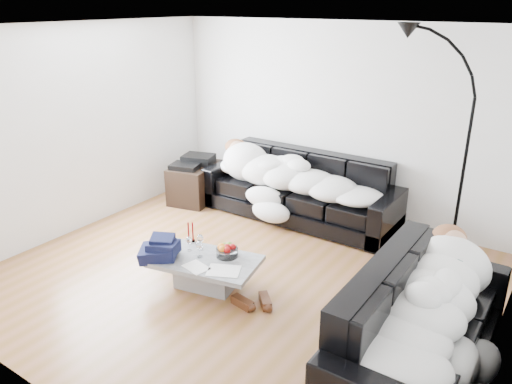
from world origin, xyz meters
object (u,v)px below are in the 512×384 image
Objects in this scene: wine_glass_b at (189,244)px; shoes at (253,301)px; floor_lamp at (465,163)px; sleeper_right at (426,300)px; wine_glass_a at (200,242)px; coffee_table at (206,273)px; wine_glass_c at (200,249)px; sofa_right at (423,322)px; stereo at (194,161)px; sleeper_back at (298,174)px; av_cabinet at (195,183)px; sofa_back at (299,187)px; candle_left at (189,233)px; fruit_bowl at (227,250)px; candle_right at (193,232)px.

wine_glass_b reaches higher than shoes.
shoes is 2.79m from floor_lamp.
sleeper_right reaches higher than wine_glass_a.
wine_glass_c is at bearing 176.45° from coffee_table.
sofa_right is 4.92× the size of stereo.
sleeper_back reaches higher than sleeper_right.
av_cabinet is at bearing 160.91° from floor_lamp.
wine_glass_b is at bearing -63.15° from av_cabinet.
wine_glass_b reaches higher than coffee_table.
sleeper_back is 14.55× the size of wine_glass_b.
shoes is (0.70, -2.08, -0.60)m from sleeper_back.
sleeper_right is 1.70× the size of coffee_table.
wine_glass_c is at bearing -89.81° from sofa_back.
candle_left reaches higher than wine_glass_c.
fruit_bowl is 0.62m from shoes.
av_cabinet is 0.34m from stereo.
wine_glass_c is at bearing -30.48° from candle_left.
sofa_back is 6.43× the size of shoes.
fruit_bowl is 2.79m from floor_lamp.
coffee_table is 2.49× the size of stereo.
coffee_table is at bearing -63.41° from stereo.
fruit_bowl is 0.97× the size of candle_left.
candle_right is (-2.60, 0.23, -0.01)m from sofa_right.
wine_glass_b is 0.69× the size of candle_right.
wine_glass_a is at bearing -92.84° from sofa_back.
candle_right is 0.28× the size of av_cabinet.
wine_glass_c reaches higher than wine_glass_a.
floor_lamp reaches higher than candle_right.
sofa_right is at bearing 0.00° from sleeper_right.
coffee_table is at bearing -156.87° from floor_lamp.
wine_glass_c is 0.78× the size of candle_right.
sofa_back is 3.14m from sleeper_right.
coffee_table is 1.36× the size of av_cabinet.
sleeper_right is 8.18× the size of candle_right.
candle_left is at bearing 86.11° from sofa_right.
sofa_back is at bearing 81.02° from candle_left.
wine_glass_c is at bearing -38.34° from candle_right.
stereo is (-1.61, -0.26, -0.03)m from sleeper_back.
sofa_back is at bearing 81.38° from candle_right.
wine_glass_a is 0.97× the size of wine_glass_c.
coffee_table is at bearing -36.69° from wine_glass_a.
sleeper_right is at bearing -3.89° from candle_left.
sleeper_right is at bearing 22.93° from shoes.
sofa_back is 1.95m from fruit_bowl.
shoes is 3.00m from stereo.
candle_left is 2.08m from av_cabinet.
sleeper_right is 10.51× the size of wine_glass_c.
wine_glass_a is at bearing 143.31° from coffee_table.
coffee_table is at bearing -10.93° from wine_glass_b.
stereo reaches higher than fruit_bowl.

